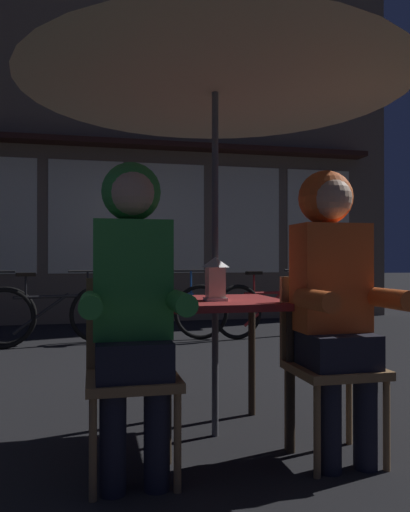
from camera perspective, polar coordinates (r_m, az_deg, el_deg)
ground_plane at (r=2.90m, az=1.16°, el=-19.70°), size 60.00×60.00×0.00m
cafe_table at (r=2.75m, az=1.15°, el=-7.05°), size 0.72×0.72×0.74m
patio_umbrella at (r=2.95m, az=1.15°, el=21.53°), size 2.10×2.10×2.31m
lantern at (r=2.65m, az=1.18°, el=-2.47°), size 0.11×0.11×0.23m
chair_left at (r=2.34m, az=-8.34°, el=-11.93°), size 0.40×0.40×0.87m
chair_right at (r=2.59m, az=13.72°, el=-10.77°), size 0.40×0.40×0.87m
person_left_hooded at (r=2.24m, az=-8.22°, el=-3.23°), size 0.45×0.56×1.40m
person_right_hooded at (r=2.50m, az=14.29°, el=-2.92°), size 0.45×0.56×1.40m
shopfront_building at (r=8.33m, az=-13.26°, el=14.42°), size 10.00×0.93×6.20m
bicycle_third at (r=5.87m, az=-16.92°, el=-6.36°), size 1.65×0.43×0.84m
bicycle_fourth at (r=6.01m, az=-5.34°, el=-6.23°), size 1.68×0.22×0.84m
bicycle_fifth at (r=6.34m, az=7.76°, el=-5.94°), size 1.65×0.44×0.84m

